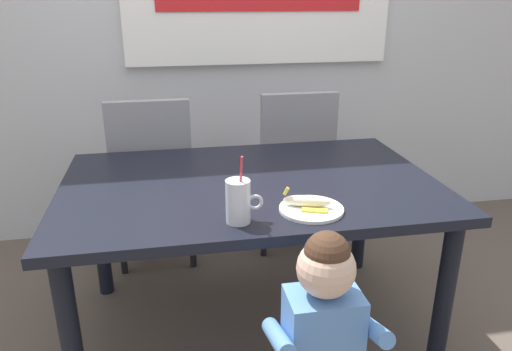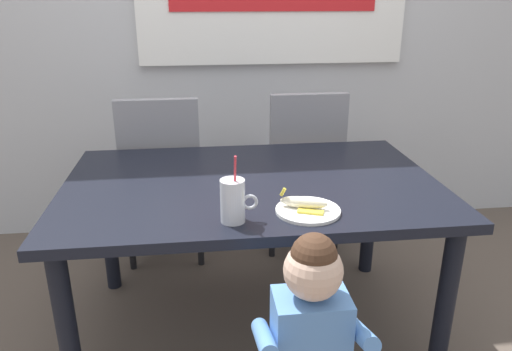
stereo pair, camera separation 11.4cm
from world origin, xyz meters
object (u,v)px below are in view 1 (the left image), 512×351
(dining_table, at_px, (250,200))
(toddler_standing, at_px, (323,327))
(milk_cup, at_px, (239,204))
(peeled_banana, at_px, (308,202))
(snack_plate, at_px, (311,209))
(dining_chair_left, at_px, (153,172))
(dining_chair_right, at_px, (293,161))

(dining_table, relative_size, toddler_standing, 1.83)
(milk_cup, bearing_deg, peeled_banana, 11.33)
(snack_plate, distance_m, peeled_banana, 0.03)
(dining_table, relative_size, milk_cup, 6.19)
(dining_chair_left, distance_m, peeled_banana, 1.18)
(peeled_banana, bearing_deg, milk_cup, -168.67)
(dining_chair_left, height_order, toddler_standing, dining_chair_left)
(dining_table, relative_size, dining_chair_right, 1.60)
(dining_chair_left, height_order, milk_cup, milk_cup)
(dining_chair_right, relative_size, toddler_standing, 1.15)
(dining_chair_right, relative_size, milk_cup, 3.88)
(dining_table, xyz_separation_m, toddler_standing, (0.09, -0.71, -0.12))
(snack_plate, bearing_deg, dining_table, 116.58)
(peeled_banana, bearing_deg, dining_table, 115.62)
(dining_table, distance_m, peeled_banana, 0.37)
(dining_chair_left, relative_size, toddler_standing, 1.15)
(milk_cup, distance_m, peeled_banana, 0.26)
(milk_cup, bearing_deg, snack_plate, 8.67)
(dining_chair_left, height_order, snack_plate, dining_chair_left)
(dining_chair_right, bearing_deg, dining_chair_left, 3.24)
(dining_chair_left, bearing_deg, peeled_banana, 119.42)
(dining_chair_left, xyz_separation_m, toddler_standing, (0.51, -1.40, -0.02))
(dining_table, distance_m, dining_chair_right, 0.83)
(dining_chair_left, height_order, dining_chair_right, same)
(dining_chair_right, distance_m, snack_plate, 1.10)
(dining_chair_left, xyz_separation_m, snack_plate, (0.58, -1.02, 0.19))
(dining_table, height_order, toddler_standing, toddler_standing)
(snack_plate, xyz_separation_m, peeled_banana, (-0.01, 0.01, 0.03))
(toddler_standing, bearing_deg, dining_chair_left, 110.09)
(dining_table, distance_m, snack_plate, 0.38)
(dining_chair_right, bearing_deg, snack_plate, 78.61)
(dining_chair_left, xyz_separation_m, dining_chair_right, (0.80, 0.05, 0.00))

